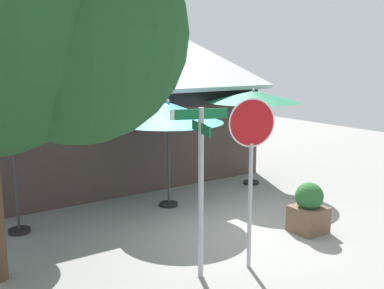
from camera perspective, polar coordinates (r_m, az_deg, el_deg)
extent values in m
cube|color=gray|center=(10.31, 4.73, -9.97)|extent=(28.00, 28.00, 0.10)
cube|color=#473833|center=(14.00, -10.94, 1.58)|extent=(8.46, 4.17, 2.82)
cube|color=silver|center=(13.69, -10.99, 9.88)|extent=(8.96, 4.68, 1.58)
cube|color=black|center=(11.96, -7.00, 5.30)|extent=(7.86, 0.16, 0.44)
cylinder|color=#A8AAB2|center=(7.52, 1.08, -6.16)|extent=(0.09, 0.09, 2.80)
cube|color=#116B38|center=(7.25, 1.12, 3.74)|extent=(0.83, 0.29, 0.16)
cube|color=#116B38|center=(7.28, 1.11, 2.02)|extent=(0.29, 0.83, 0.16)
cube|color=white|center=(7.12, -2.42, 3.61)|extent=(0.07, 0.05, 0.16)
cylinder|color=#A8AAB2|center=(8.00, 7.09, -7.54)|extent=(0.07, 0.07, 2.18)
cylinder|color=white|center=(7.68, 7.33, 2.65)|extent=(0.77, 0.26, 0.81)
cylinder|color=red|center=(7.68, 7.33, 2.65)|extent=(0.73, 0.26, 0.76)
cylinder|color=black|center=(10.43, -20.34, -9.84)|extent=(0.44, 0.44, 0.08)
cylinder|color=#333335|center=(10.12, -20.73, -4.18)|extent=(0.05, 0.05, 2.21)
cone|color=#2D56B7|center=(9.89, -21.22, 3.02)|extent=(1.97, 1.97, 0.45)
sphere|color=silver|center=(9.86, -21.32, 4.48)|extent=(0.08, 0.08, 0.08)
cylinder|color=black|center=(11.47, -2.85, -7.30)|extent=(0.44, 0.44, 0.08)
cylinder|color=#333335|center=(11.20, -2.89, -2.37)|extent=(0.05, 0.05, 2.10)
cone|color=#2D99BC|center=(10.99, -2.95, 3.95)|extent=(2.63, 2.63, 0.48)
sphere|color=silver|center=(10.96, -2.97, 5.36)|extent=(0.08, 0.08, 0.08)
cylinder|color=black|center=(13.48, 7.24, -4.62)|extent=(0.44, 0.44, 0.08)
cylinder|color=#333335|center=(13.23, 7.35, 0.23)|extent=(0.05, 0.05, 2.40)
cone|color=#1E724C|center=(13.06, 7.49, 5.85)|extent=(2.60, 2.60, 0.30)
sphere|color=silver|center=(13.04, 7.51, 6.64)|extent=(0.08, 0.08, 0.08)
sphere|color=#1E4C23|center=(7.54, -13.87, 13.13)|extent=(3.46, 3.46, 3.46)
cube|color=brown|center=(10.06, 14.01, -8.84)|extent=(0.65, 0.65, 0.54)
sphere|color=#28602D|center=(9.91, 14.13, -6.17)|extent=(0.58, 0.58, 0.58)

